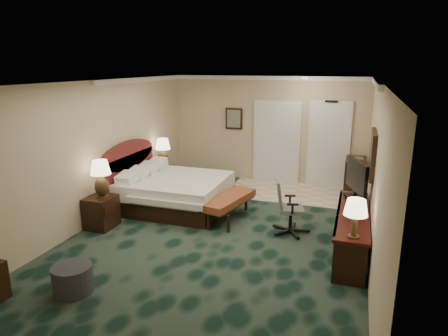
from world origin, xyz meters
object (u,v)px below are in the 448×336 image
(ottoman, at_px, (73,279))
(tv, at_px, (356,180))
(nightstand_far, at_px, (163,178))
(desk, at_px, (351,232))
(bed, at_px, (176,192))
(desk_chair, at_px, (291,207))
(lamp_near, at_px, (101,179))
(nightstand_near, at_px, (101,212))
(minibar, at_px, (355,177))
(bed_bench, at_px, (228,208))
(lamp_far, at_px, (163,153))

(ottoman, xyz_separation_m, tv, (3.52, 3.15, 0.83))
(nightstand_far, bearing_deg, desk, -24.88)
(ottoman, bearing_deg, bed, 91.61)
(desk, xyz_separation_m, desk_chair, (-1.06, 0.43, 0.16))
(ottoman, xyz_separation_m, desk_chair, (2.45, 2.90, 0.30))
(bed, bearing_deg, lamp_near, -120.19)
(nightstand_near, height_order, nightstand_far, nightstand_near)
(desk, distance_m, minibar, 3.11)
(tv, distance_m, desk_chair, 1.23)
(bed_bench, distance_m, ottoman, 3.36)
(desk, bearing_deg, lamp_near, -174.59)
(bed_bench, relative_size, desk, 0.61)
(bed_bench, bearing_deg, desk_chair, 1.73)
(lamp_far, height_order, desk_chair, lamp_far)
(desk, bearing_deg, minibar, 90.11)
(ottoman, relative_size, desk_chair, 0.54)
(lamp_near, relative_size, minibar, 0.81)
(lamp_far, relative_size, tv, 0.76)
(bed_bench, bearing_deg, lamp_near, -139.46)
(lamp_far, height_order, minibar, lamp_far)
(nightstand_near, relative_size, tv, 0.66)
(bed_bench, height_order, ottoman, bed_bench)
(ottoman, height_order, minibar, minibar)
(nightstand_far, relative_size, lamp_near, 0.80)
(bed_bench, height_order, desk, desk)
(lamp_near, relative_size, desk_chair, 0.70)
(tv, relative_size, minibar, 1.05)
(minibar, bearing_deg, lamp_near, -141.48)
(lamp_far, bearing_deg, lamp_near, -89.17)
(bed_bench, relative_size, ottoman, 2.64)
(bed_bench, bearing_deg, minibar, 59.17)
(lamp_near, relative_size, lamp_far, 1.01)
(bed_bench, bearing_deg, lamp_far, 158.94)
(lamp_near, relative_size, ottoman, 1.30)
(bed, relative_size, nightstand_near, 3.43)
(bed_bench, xyz_separation_m, desk, (2.33, -0.68, 0.10))
(lamp_far, xyz_separation_m, bed_bench, (2.14, -1.45, -0.67))
(bed, distance_m, lamp_near, 1.76)
(desk_chair, bearing_deg, minibar, 53.65)
(lamp_far, height_order, ottoman, lamp_far)
(bed, bearing_deg, tv, -5.04)
(bed, distance_m, nightstand_near, 1.69)
(lamp_near, height_order, tv, tv)
(tv, bearing_deg, desk, -111.04)
(nightstand_far, bearing_deg, ottoman, -77.86)
(bed, distance_m, ottoman, 3.48)
(lamp_near, xyz_separation_m, lamp_far, (-0.04, 2.55, -0.04))
(desk, bearing_deg, lamp_far, 154.55)
(nightstand_far, distance_m, bed_bench, 2.57)
(bed, relative_size, desk, 0.88)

